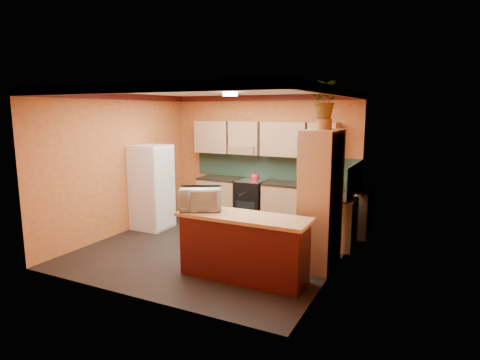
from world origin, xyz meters
The scene contains 15 objects.
room_shell centered at (0.02, 0.28, 2.09)m, with size 4.24×4.24×2.72m.
base_cabinets_back centered at (0.49, 1.80, 0.44)m, with size 3.65×0.60×0.88m, color tan.
countertop_back centered at (0.49, 1.80, 0.90)m, with size 3.65×0.62×0.04m, color black.
stove centered at (-0.13, 1.80, 0.46)m, with size 0.58×0.58×0.91m, color black.
kettle centered at (-0.03, 1.75, 1.00)m, with size 0.17×0.17×0.18m, color red, non-canonical shape.
sink centered at (1.27, 1.80, 0.94)m, with size 0.48×0.40×0.03m, color silver.
base_cabinets_right centered at (1.80, 0.99, 0.44)m, with size 0.60×0.80×0.88m, color tan.
countertop_right centered at (1.80, 0.99, 0.90)m, with size 0.62×0.80×0.04m, color black.
fridge centered at (-1.75, 0.50, 0.85)m, with size 0.68×0.66×1.70m, color white.
pantry centered at (1.85, 0.02, 1.05)m, with size 0.48×0.90×2.10m, color tan.
fern_pot centered at (1.85, 0.07, 2.18)m, with size 0.22×0.22×0.16m, color brown.
fern centered at (1.85, 0.07, 2.53)m, with size 0.48×0.42×0.54m, color tan.
breakfast_bar centered at (1.01, -0.93, 0.44)m, with size 1.80×0.55×0.88m, color #511313.
bar_top centered at (1.01, -0.93, 0.91)m, with size 1.90×0.65×0.05m, color tan.
microwave centered at (0.30, -0.93, 1.10)m, with size 0.60×0.41×0.33m, color white.
Camera 1 is at (3.38, -5.83, 2.38)m, focal length 30.00 mm.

